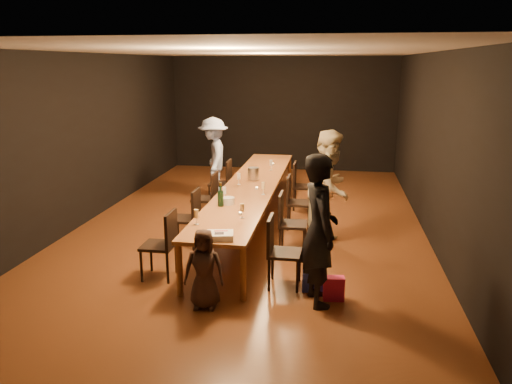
# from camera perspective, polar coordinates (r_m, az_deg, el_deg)

# --- Properties ---
(ground) EXTENTS (10.00, 10.00, 0.00)m
(ground) POSITION_cam_1_polar(r_m,az_deg,el_deg) (8.95, -0.54, -3.81)
(ground) COLOR #472111
(ground) RESTS_ON ground
(room_shell) EXTENTS (6.04, 10.04, 3.02)m
(room_shell) POSITION_cam_1_polar(r_m,az_deg,el_deg) (8.53, -0.58, 9.55)
(room_shell) COLOR black
(room_shell) RESTS_ON ground
(table) EXTENTS (0.90, 6.00, 0.75)m
(table) POSITION_cam_1_polar(r_m,az_deg,el_deg) (8.76, -0.55, 0.55)
(table) COLOR brown
(table) RESTS_ON ground
(chair_right_0) EXTENTS (0.42, 0.42, 0.93)m
(chair_right_0) POSITION_cam_1_polar(r_m,az_deg,el_deg) (6.45, 3.32, -6.88)
(chair_right_0) COLOR black
(chair_right_0) RESTS_ON ground
(chair_right_1) EXTENTS (0.42, 0.42, 0.93)m
(chair_right_1) POSITION_cam_1_polar(r_m,az_deg,el_deg) (7.57, 4.27, -3.60)
(chair_right_1) COLOR black
(chair_right_1) RESTS_ON ground
(chair_right_2) EXTENTS (0.42, 0.42, 0.93)m
(chair_right_2) POSITION_cam_1_polar(r_m,az_deg,el_deg) (8.72, 4.96, -1.17)
(chair_right_2) COLOR black
(chair_right_2) RESTS_ON ground
(chair_right_3) EXTENTS (0.42, 0.42, 0.93)m
(chair_right_3) POSITION_cam_1_polar(r_m,az_deg,el_deg) (9.88, 5.50, 0.69)
(chair_right_3) COLOR black
(chair_right_3) RESTS_ON ground
(chair_left_0) EXTENTS (0.42, 0.42, 0.93)m
(chair_left_0) POSITION_cam_1_polar(r_m,az_deg,el_deg) (6.82, -11.12, -5.93)
(chair_left_0) COLOR black
(chair_left_0) RESTS_ON ground
(chair_left_1) EXTENTS (0.42, 0.42, 0.93)m
(chair_left_1) POSITION_cam_1_polar(r_m,az_deg,el_deg) (7.89, -8.14, -2.96)
(chair_left_1) COLOR black
(chair_left_1) RESTS_ON ground
(chair_left_2) EXTENTS (0.42, 0.42, 0.93)m
(chair_left_2) POSITION_cam_1_polar(r_m,az_deg,el_deg) (9.00, -5.89, -0.70)
(chair_left_2) COLOR black
(chair_left_2) RESTS_ON ground
(chair_left_3) EXTENTS (0.42, 0.42, 0.93)m
(chair_left_3) POSITION_cam_1_polar(r_m,az_deg,el_deg) (10.12, -4.14, 1.06)
(chair_left_3) COLOR black
(chair_left_3) RESTS_ON ground
(woman_birthday) EXTENTS (0.62, 0.77, 1.83)m
(woman_birthday) POSITION_cam_1_polar(r_m,az_deg,el_deg) (5.91, 7.25, -4.36)
(woman_birthday) COLOR black
(woman_birthday) RESTS_ON ground
(woman_tan) EXTENTS (0.96, 1.08, 1.83)m
(woman_tan) POSITION_cam_1_polar(r_m,az_deg,el_deg) (7.90, 8.46, 0.45)
(woman_tan) COLOR beige
(woman_tan) RESTS_ON ground
(man_blue) EXTENTS (0.90, 1.23, 1.71)m
(man_blue) POSITION_cam_1_polar(r_m,az_deg,el_deg) (10.79, -4.87, 3.99)
(man_blue) COLOR #96AEE9
(man_blue) RESTS_ON ground
(child) EXTENTS (0.50, 0.35, 0.97)m
(child) POSITION_cam_1_polar(r_m,az_deg,el_deg) (5.93, -5.96, -8.72)
(child) COLOR #38251F
(child) RESTS_ON ground
(gift_bag_red) EXTENTS (0.27, 0.16, 0.30)m
(gift_bag_red) POSITION_cam_1_polar(r_m,az_deg,el_deg) (6.27, 8.87, -10.83)
(gift_bag_red) COLOR #DF215B
(gift_bag_red) RESTS_ON ground
(gift_bag_blue) EXTENTS (0.27, 0.18, 0.34)m
(gift_bag_blue) POSITION_cam_1_polar(r_m,az_deg,el_deg) (6.47, 6.55, -9.73)
(gift_bag_blue) COLOR #2A3CB9
(gift_bag_blue) RESTS_ON ground
(birthday_cake) EXTENTS (0.37, 0.32, 0.08)m
(birthday_cake) POSITION_cam_1_polar(r_m,az_deg,el_deg) (6.09, -4.16, -4.99)
(birthday_cake) COLOR white
(birthday_cake) RESTS_ON table
(plate_stack) EXTENTS (0.21, 0.21, 0.10)m
(plate_stack) POSITION_cam_1_polar(r_m,az_deg,el_deg) (7.53, -3.17, -1.01)
(plate_stack) COLOR white
(plate_stack) RESTS_ON table
(champagne_bottle) EXTENTS (0.10, 0.10, 0.36)m
(champagne_bottle) POSITION_cam_1_polar(r_m,az_deg,el_deg) (7.40, -4.08, -0.29)
(champagne_bottle) COLOR black
(champagne_bottle) RESTS_ON table
(ice_bucket) EXTENTS (0.22, 0.22, 0.22)m
(ice_bucket) POSITION_cam_1_polar(r_m,az_deg,el_deg) (9.11, -0.30, 2.13)
(ice_bucket) COLOR silver
(ice_bucket) RESTS_ON table
(wineglass_0) EXTENTS (0.06, 0.06, 0.21)m
(wineglass_0) POSITION_cam_1_polar(r_m,az_deg,el_deg) (6.61, -6.83, -2.87)
(wineglass_0) COLOR beige
(wineglass_0) RESTS_ON table
(wineglass_1) EXTENTS (0.06, 0.06, 0.21)m
(wineglass_1) POSITION_cam_1_polar(r_m,az_deg,el_deg) (6.83, -1.61, -2.18)
(wineglass_1) COLOR beige
(wineglass_1) RESTS_ON table
(wineglass_2) EXTENTS (0.06, 0.06, 0.21)m
(wineglass_2) POSITION_cam_1_polar(r_m,az_deg,el_deg) (7.76, -3.63, -0.16)
(wineglass_2) COLOR silver
(wineglass_2) RESTS_ON table
(wineglass_3) EXTENTS (0.06, 0.06, 0.21)m
(wineglass_3) POSITION_cam_1_polar(r_m,az_deg,el_deg) (8.06, 0.83, 0.42)
(wineglass_3) COLOR beige
(wineglass_3) RESTS_ON table
(wineglass_4) EXTENTS (0.06, 0.06, 0.21)m
(wineglass_4) POSITION_cam_1_polar(r_m,az_deg,el_deg) (8.73, -1.98, 1.52)
(wineglass_4) COLOR silver
(wineglass_4) RESTS_ON table
(wineglass_5) EXTENTS (0.06, 0.06, 0.21)m
(wineglass_5) POSITION_cam_1_polar(r_m,az_deg,el_deg) (9.91, 1.74, 3.09)
(wineglass_5) COLOR silver
(wineglass_5) RESTS_ON table
(tealight_near) EXTENTS (0.05, 0.05, 0.03)m
(tealight_near) POSITION_cam_1_polar(r_m,az_deg,el_deg) (7.02, -1.82, -2.47)
(tealight_near) COLOR #B2B7B2
(tealight_near) RESTS_ON table
(tealight_mid) EXTENTS (0.05, 0.05, 0.03)m
(tealight_mid) POSITION_cam_1_polar(r_m,az_deg,el_deg) (8.42, 0.09, 0.42)
(tealight_mid) COLOR #B2B7B2
(tealight_mid) RESTS_ON table
(tealight_far) EXTENTS (0.05, 0.05, 0.03)m
(tealight_far) POSITION_cam_1_polar(r_m,az_deg,el_deg) (10.46, 1.93, 3.20)
(tealight_far) COLOR #B2B7B2
(tealight_far) RESTS_ON table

